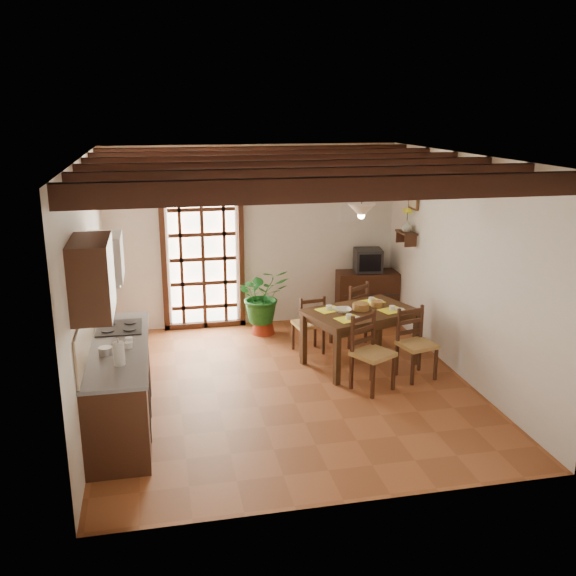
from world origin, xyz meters
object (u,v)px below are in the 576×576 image
object	(u,v)px
kitchen_counter	(120,384)
chair_far_left	(308,334)
chair_far_right	(349,324)
potted_plant	(263,297)
chair_near_left	(372,367)
pendant_lamp	(361,209)
sideboard	(367,296)
crt_tv	(368,260)
chair_near_right	(416,356)
dining_table	(360,317)

from	to	relation	value
kitchen_counter	chair_far_left	distance (m)	3.00
chair_far_right	potted_plant	bearing A→B (deg)	-62.95
chair_far_left	chair_near_left	bearing A→B (deg)	101.29
chair_near_left	pendant_lamp	size ratio (longest dim) A/B	1.11
chair_near_left	chair_far_right	distance (m)	1.60
chair_far_left	sideboard	size ratio (longest dim) A/B	0.88
crt_tv	pendant_lamp	distance (m)	2.06
chair_near_right	pendant_lamp	distance (m)	2.00
chair_near_right	potted_plant	xyz separation A→B (m)	(-1.62, 2.03, 0.29)
kitchen_counter	chair_near_right	bearing A→B (deg)	8.45
chair_far_right	kitchen_counter	bearing A→B (deg)	-1.79
pendant_lamp	chair_far_right	bearing A→B (deg)	81.55
chair_near_right	chair_far_left	world-z (taller)	chair_near_right
chair_near_left	pendant_lamp	distance (m)	2.00
crt_tv	potted_plant	world-z (taller)	potted_plant
sideboard	potted_plant	distance (m)	1.76
dining_table	crt_tv	bearing A→B (deg)	49.59
sideboard	pendant_lamp	world-z (taller)	pendant_lamp
chair_far_right	potted_plant	xyz separation A→B (m)	(-1.16, 0.68, 0.28)
chair_near_left	chair_near_right	world-z (taller)	chair_near_left
chair_near_right	dining_table	bearing A→B (deg)	121.16
chair_far_right	potted_plant	world-z (taller)	potted_plant
chair_far_left	potted_plant	bearing A→B (deg)	-69.00
chair_far_left	chair_far_right	bearing A→B (deg)	-168.81
chair_near_left	chair_near_right	xyz separation A→B (m)	(0.67, 0.23, -0.01)
chair_near_right	crt_tv	size ratio (longest dim) A/B	1.91
kitchen_counter	chair_near_left	bearing A→B (deg)	6.00
chair_near_left	sideboard	bearing A→B (deg)	44.15
sideboard	kitchen_counter	bearing A→B (deg)	-137.08
chair_near_right	crt_tv	distance (m)	2.40
crt_tv	kitchen_counter	bearing A→B (deg)	-134.49
sideboard	crt_tv	size ratio (longest dim) A/B	2.04
chair_near_right	sideboard	bearing A→B (deg)	73.29
kitchen_counter	sideboard	world-z (taller)	kitchen_counter
kitchen_counter	crt_tv	distance (m)	4.71
dining_table	potted_plant	distance (m)	1.81
chair_far_left	pendant_lamp	distance (m)	1.95
chair_near_left	chair_near_right	distance (m)	0.70
chair_far_left	pendant_lamp	world-z (taller)	pendant_lamp
dining_table	potted_plant	xyz separation A→B (m)	(-1.06, 1.47, -0.09)
chair_near_right	potted_plant	size ratio (longest dim) A/B	0.41
kitchen_counter	chair_far_right	size ratio (longest dim) A/B	2.41
chair_far_right	crt_tv	xyz separation A→B (m)	(0.58, 0.93, 0.71)
crt_tv	potted_plant	size ratio (longest dim) A/B	0.21
chair_near_right	chair_far_left	size ratio (longest dim) A/B	1.06
chair_near_left	chair_far_right	size ratio (longest dim) A/B	1.01
kitchen_counter	crt_tv	xyz separation A→B (m)	(3.73, 2.82, 0.53)
potted_plant	pendant_lamp	world-z (taller)	pendant_lamp
chair_near_left	chair_far_left	size ratio (longest dim) A/B	1.11
chair_near_left	pendant_lamp	world-z (taller)	pendant_lamp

